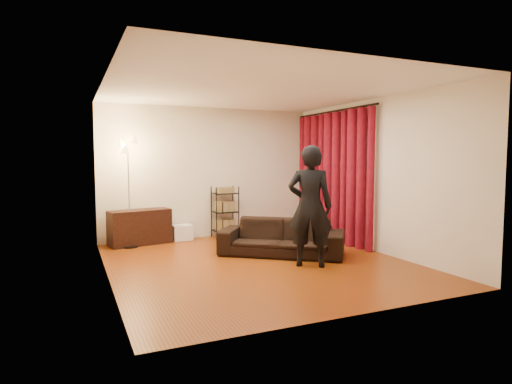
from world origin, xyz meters
name	(u,v)px	position (x,y,z in m)	size (l,w,h in m)	color
floor	(258,263)	(0.00, 0.00, 0.00)	(5.00, 5.00, 0.00)	#82370E
ceiling	(258,90)	(0.00, 0.00, 2.70)	(5.00, 5.00, 0.00)	white
wall_back	(209,173)	(0.00, 2.50, 1.35)	(5.00, 5.00, 0.00)	beige
wall_front	(357,188)	(0.00, -2.50, 1.35)	(5.00, 5.00, 0.00)	beige
wall_left	(106,181)	(-2.25, 0.00, 1.35)	(5.00, 5.00, 0.00)	beige
wall_right	(374,175)	(2.25, 0.00, 1.35)	(5.00, 5.00, 0.00)	beige
curtain_rod	(334,111)	(2.15, 1.12, 2.58)	(0.04, 0.04, 2.65)	black
curtain	(332,177)	(2.13, 1.12, 1.28)	(0.22, 2.65, 2.55)	maroon
sofa	(282,237)	(0.59, 0.33, 0.30)	(2.08, 0.81, 0.61)	black
person	(310,206)	(0.64, -0.51, 0.93)	(0.68, 0.44, 1.85)	black
media_cabinet	(140,227)	(-1.49, 2.23, 0.33)	(1.15, 0.43, 0.67)	black
storage_boxes	(182,232)	(-0.64, 2.31, 0.16)	(0.38, 0.30, 0.31)	silver
wire_shelf	(225,212)	(0.26, 2.28, 0.53)	(0.49, 0.34, 1.07)	black
floor_lamp	(129,193)	(-1.70, 2.03, 1.01)	(0.36, 0.36, 2.03)	silver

